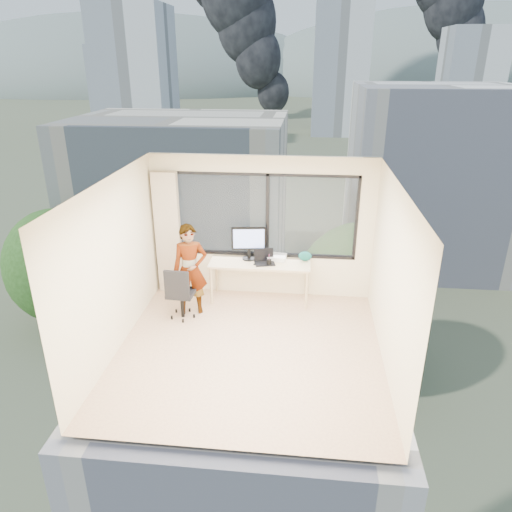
# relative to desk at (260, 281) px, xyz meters

# --- Properties ---
(floor) EXTENTS (4.00, 4.00, 0.01)m
(floor) POSITION_rel_desk_xyz_m (0.00, -1.66, -0.38)
(floor) COLOR beige
(floor) RESTS_ON ground
(ceiling) EXTENTS (4.00, 4.00, 0.01)m
(ceiling) POSITION_rel_desk_xyz_m (0.00, -1.66, 2.23)
(ceiling) COLOR white
(ceiling) RESTS_ON ground
(wall_front) EXTENTS (4.00, 0.01, 2.60)m
(wall_front) POSITION_rel_desk_xyz_m (0.00, -3.66, 0.93)
(wall_front) COLOR #F3E7BB
(wall_front) RESTS_ON ground
(wall_left) EXTENTS (0.01, 4.00, 2.60)m
(wall_left) POSITION_rel_desk_xyz_m (-2.00, -1.66, 0.93)
(wall_left) COLOR #F3E7BB
(wall_left) RESTS_ON ground
(wall_right) EXTENTS (0.01, 4.00, 2.60)m
(wall_right) POSITION_rel_desk_xyz_m (2.00, -1.66, 0.93)
(wall_right) COLOR #F3E7BB
(wall_right) RESTS_ON ground
(window_wall) EXTENTS (3.30, 0.16, 1.55)m
(window_wall) POSITION_rel_desk_xyz_m (0.05, 0.34, 1.15)
(window_wall) COLOR black
(window_wall) RESTS_ON ground
(curtain) EXTENTS (0.45, 0.14, 2.30)m
(curtain) POSITION_rel_desk_xyz_m (-1.72, 0.22, 0.77)
(curtain) COLOR beige
(curtain) RESTS_ON floor
(desk) EXTENTS (1.80, 0.60, 0.75)m
(desk) POSITION_rel_desk_xyz_m (0.00, 0.00, 0.00)
(desk) COLOR tan
(desk) RESTS_ON floor
(chair) EXTENTS (0.53, 0.53, 0.97)m
(chair) POSITION_rel_desk_xyz_m (-1.26, -0.77, 0.11)
(chair) COLOR black
(chair) RESTS_ON floor
(person) EXTENTS (0.66, 0.52, 1.60)m
(person) POSITION_rel_desk_xyz_m (-1.14, -0.56, 0.43)
(person) COLOR #2D2D33
(person) RESTS_ON floor
(monitor) EXTENTS (0.63, 0.21, 0.62)m
(monitor) POSITION_rel_desk_xyz_m (-0.22, 0.14, 0.69)
(monitor) COLOR black
(monitor) RESTS_ON desk
(game_console) EXTENTS (0.37, 0.32, 0.08)m
(game_console) POSITION_rel_desk_xyz_m (0.29, 0.18, 0.42)
(game_console) COLOR white
(game_console) RESTS_ON desk
(laptop) EXTENTS (0.43, 0.44, 0.23)m
(laptop) POSITION_rel_desk_xyz_m (0.09, -0.06, 0.49)
(laptop) COLOR black
(laptop) RESTS_ON desk
(cellphone) EXTENTS (0.11, 0.07, 0.01)m
(cellphone) POSITION_rel_desk_xyz_m (-0.05, -0.12, 0.38)
(cellphone) COLOR black
(cellphone) RESTS_ON desk
(pen_cup) EXTENTS (0.09, 0.09, 0.10)m
(pen_cup) POSITION_rel_desk_xyz_m (0.17, -0.09, 0.43)
(pen_cup) COLOR black
(pen_cup) RESTS_ON desk
(handbag) EXTENTS (0.26, 0.20, 0.18)m
(handbag) POSITION_rel_desk_xyz_m (0.80, 0.16, 0.46)
(handbag) COLOR #0C4A3C
(handbag) RESTS_ON desk
(exterior_ground) EXTENTS (400.00, 400.00, 0.04)m
(exterior_ground) POSITION_rel_desk_xyz_m (0.00, 118.34, -14.38)
(exterior_ground) COLOR #515B3D
(exterior_ground) RESTS_ON ground
(near_bldg_a) EXTENTS (16.00, 12.00, 14.00)m
(near_bldg_a) POSITION_rel_desk_xyz_m (-9.00, 28.34, -7.38)
(near_bldg_a) COLOR #F2E5CB
(near_bldg_a) RESTS_ON exterior_ground
(near_bldg_b) EXTENTS (14.00, 13.00, 16.00)m
(near_bldg_b) POSITION_rel_desk_xyz_m (12.00, 36.34, -6.38)
(near_bldg_b) COLOR white
(near_bldg_b) RESTS_ON exterior_ground
(far_tower_a) EXTENTS (14.00, 14.00, 28.00)m
(far_tower_a) POSITION_rel_desk_xyz_m (-35.00, 93.34, -0.38)
(far_tower_a) COLOR silver
(far_tower_a) RESTS_ON exterior_ground
(far_tower_b) EXTENTS (13.00, 13.00, 30.00)m
(far_tower_b) POSITION_rel_desk_xyz_m (8.00, 118.34, 0.62)
(far_tower_b) COLOR silver
(far_tower_b) RESTS_ON exterior_ground
(far_tower_c) EXTENTS (15.00, 15.00, 26.00)m
(far_tower_c) POSITION_rel_desk_xyz_m (45.00, 138.34, -1.38)
(far_tower_c) COLOR silver
(far_tower_c) RESTS_ON exterior_ground
(far_tower_d) EXTENTS (16.00, 14.00, 22.00)m
(far_tower_d) POSITION_rel_desk_xyz_m (-60.00, 148.34, -3.38)
(far_tower_d) COLOR silver
(far_tower_d) RESTS_ON exterior_ground
(hill_a) EXTENTS (288.00, 216.00, 90.00)m
(hill_a) POSITION_rel_desk_xyz_m (-120.00, 318.34, -14.38)
(hill_a) COLOR slate
(hill_a) RESTS_ON exterior_ground
(hill_b) EXTENTS (300.00, 220.00, 96.00)m
(hill_b) POSITION_rel_desk_xyz_m (100.00, 318.34, -14.38)
(hill_b) COLOR slate
(hill_b) RESTS_ON exterior_ground
(tree_a) EXTENTS (7.00, 7.00, 8.00)m
(tree_a) POSITION_rel_desk_xyz_m (-16.00, 20.34, -10.38)
(tree_a) COLOR #254818
(tree_a) RESTS_ON exterior_ground
(tree_b) EXTENTS (7.60, 7.60, 9.00)m
(tree_b) POSITION_rel_desk_xyz_m (4.00, 16.34, -9.88)
(tree_b) COLOR #254818
(tree_b) RESTS_ON exterior_ground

